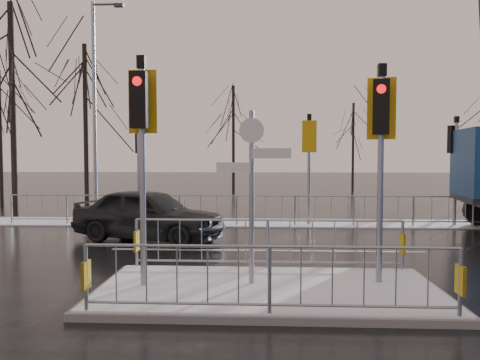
{
  "coord_description": "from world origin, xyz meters",
  "views": [
    {
      "loc": [
        -0.1,
        -8.06,
        2.43
      ],
      "look_at": [
        -0.69,
        3.96,
        1.8
      ],
      "focal_mm": 35.0,
      "sensor_mm": 36.0,
      "label": 1
    }
  ],
  "objects": [
    {
      "name": "ground",
      "position": [
        0.0,
        0.0,
        0.0
      ],
      "size": [
        120.0,
        120.0,
        0.0
      ],
      "primitive_type": "plane",
      "color": "black",
      "rests_on": "ground"
    },
    {
      "name": "snow_verge",
      "position": [
        0.0,
        8.6,
        0.02
      ],
      "size": [
        30.0,
        2.0,
        0.04
      ],
      "primitive_type": "cube",
      "color": "white",
      "rests_on": "ground"
    },
    {
      "name": "lane_markings",
      "position": [
        0.0,
        -0.33,
        0.0
      ],
      "size": [
        8.0,
        11.38,
        0.01
      ],
      "color": "silver",
      "rests_on": "ground"
    },
    {
      "name": "traffic_island",
      "position": [
        -0.01,
        0.01,
        0.39
      ],
      "size": [
        6.0,
        3.04,
        4.15
      ],
      "color": "#61615C",
      "rests_on": "ground"
    },
    {
      "name": "far_kerb_fixtures",
      "position": [
        0.29,
        8.09,
        1.02
      ],
      "size": [
        18.0,
        0.65,
        3.83
      ],
      "color": "gray",
      "rests_on": "ground"
    },
    {
      "name": "car_far_lane",
      "position": [
        -3.37,
        5.1,
        0.75
      ],
      "size": [
        4.74,
        3.07,
        1.5
      ],
      "primitive_type": "imported",
      "rotation": [
        0.0,
        0.0,
        1.25
      ],
      "color": "black",
      "rests_on": "ground"
    },
    {
      "name": "tree_near_a",
      "position": [
        -10.5,
        11.0,
        6.11
      ],
      "size": [
        4.75,
        4.75,
        8.97
      ],
      "color": "black",
      "rests_on": "ground"
    },
    {
      "name": "tree_near_b",
      "position": [
        -8.0,
        12.5,
        5.15
      ],
      "size": [
        4.0,
        4.0,
        7.55
      ],
      "color": "black",
      "rests_on": "ground"
    },
    {
      "name": "tree_near_c",
      "position": [
        -12.5,
        13.5,
        4.5
      ],
      "size": [
        3.5,
        3.5,
        6.61
      ],
      "color": "black",
      "rests_on": "ground"
    },
    {
      "name": "tree_far_a",
      "position": [
        -2.0,
        22.0,
        4.82
      ],
      "size": [
        3.75,
        3.75,
        7.08
      ],
      "color": "black",
      "rests_on": "ground"
    },
    {
      "name": "tree_far_b",
      "position": [
        6.0,
        24.0,
        4.18
      ],
      "size": [
        3.25,
        3.25,
        6.14
      ],
      "color": "black",
      "rests_on": "ground"
    },
    {
      "name": "street_lamp_left",
      "position": [
        -6.43,
        9.5,
        4.49
      ],
      "size": [
        1.25,
        0.18,
        8.2
      ],
      "color": "gray",
      "rests_on": "ground"
    },
    {
      "name": "pylon_wires",
      "position": [
        16.88,
        30.0,
        11.03
      ],
      "size": [
        70.0,
        2.38,
        19.97
      ],
      "color": "#2D3033",
      "rests_on": "ground"
    }
  ]
}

